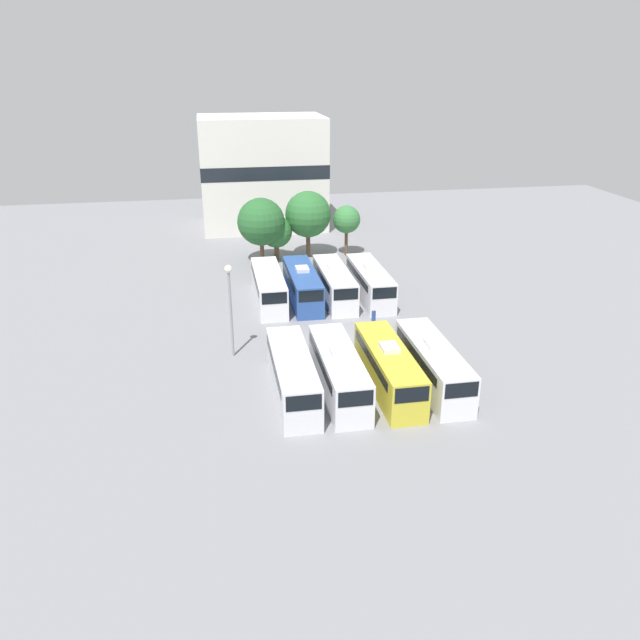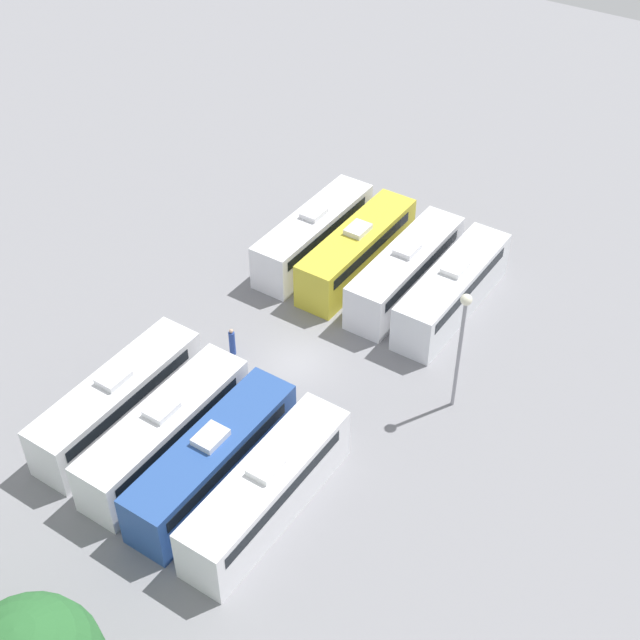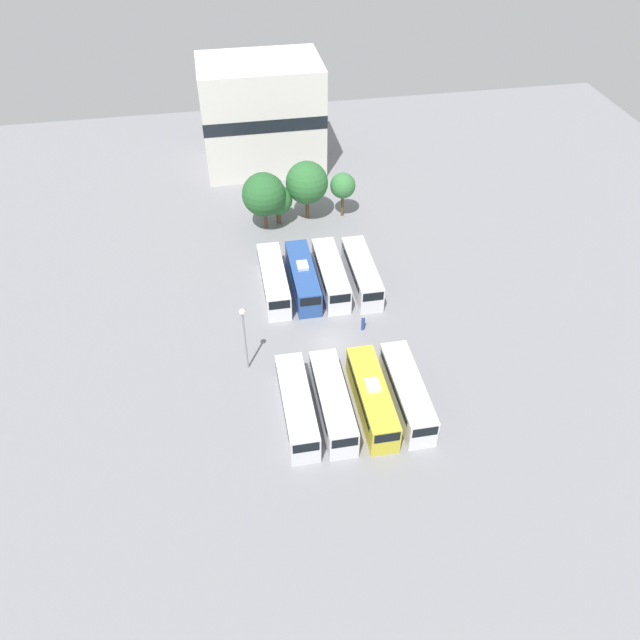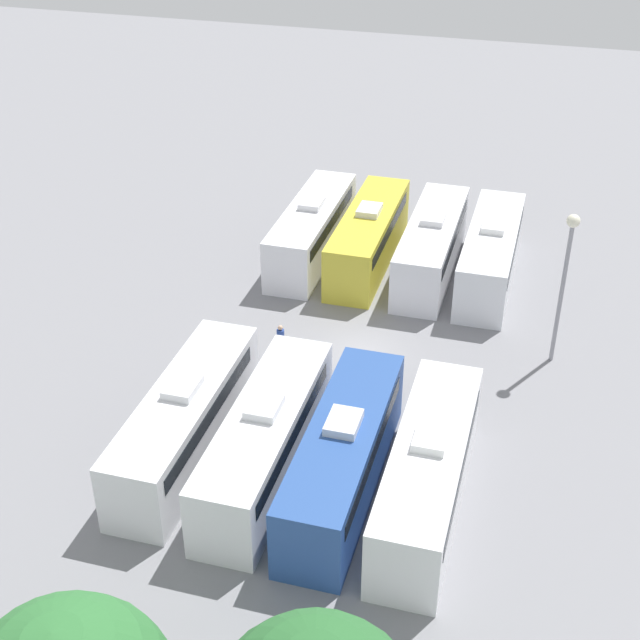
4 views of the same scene
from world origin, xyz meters
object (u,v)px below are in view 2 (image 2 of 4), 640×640
(bus_0, at_px, (452,289))
(light_pole, at_px, (462,332))
(worker_person, at_px, (232,342))
(bus_4, at_px, (267,489))
(bus_1, at_px, (406,270))
(bus_3, at_px, (314,233))
(bus_6, at_px, (165,431))
(bus_2, at_px, (357,250))
(bus_5, at_px, (213,459))
(bus_7, at_px, (117,400))

(bus_0, bearing_deg, light_pole, 118.37)
(bus_0, bearing_deg, worker_person, 50.67)
(bus_4, xyz_separation_m, light_pole, (-4.01, -11.35, 3.48))
(bus_1, distance_m, light_pole, 10.61)
(bus_3, distance_m, bus_6, 18.79)
(bus_2, bearing_deg, worker_person, 80.82)
(bus_0, relative_size, bus_5, 1.00)
(bus_4, bearing_deg, bus_0, -90.63)
(worker_person, relative_size, light_pole, 0.24)
(bus_5, relative_size, bus_7, 1.00)
(bus_6, relative_size, worker_person, 5.73)
(light_pole, bearing_deg, bus_7, 38.07)
(bus_1, xyz_separation_m, bus_6, (3.38, 18.35, 0.00))
(bus_2, distance_m, bus_4, 19.75)
(worker_person, xyz_separation_m, light_pole, (-12.37, -3.40, 4.29))
(bus_5, bearing_deg, bus_6, -1.85)
(light_pole, bearing_deg, bus_0, -61.63)
(bus_2, relative_size, bus_5, 1.00)
(bus_0, height_order, bus_3, same)
(bus_1, distance_m, worker_person, 11.82)
(bus_0, xyz_separation_m, worker_person, (8.56, 10.45, -0.81))
(bus_0, height_order, bus_5, same)
(bus_5, bearing_deg, light_pole, -122.76)
(bus_1, distance_m, bus_6, 18.66)
(bus_3, distance_m, bus_7, 18.15)
(bus_0, bearing_deg, bus_1, -1.37)
(bus_5, height_order, bus_6, same)
(bus_4, relative_size, bus_6, 1.00)
(bus_0, bearing_deg, bus_7, 60.58)
(bus_5, xyz_separation_m, worker_person, (5.08, -7.93, -0.81))
(bus_3, bearing_deg, bus_2, -179.72)
(bus_3, bearing_deg, bus_6, 100.77)
(bus_2, xyz_separation_m, bus_6, (-0.21, 18.47, 0.00))
(bus_1, height_order, worker_person, bus_1)
(bus_1, height_order, bus_4, same)
(worker_person, bearing_deg, bus_2, -99.18)
(bus_2, height_order, bus_4, same)
(bus_1, height_order, bus_7, same)
(bus_0, bearing_deg, bus_5, 79.28)
(bus_2, distance_m, worker_person, 10.82)
(bus_3, bearing_deg, bus_7, 90.02)
(bus_0, xyz_separation_m, bus_5, (3.48, 18.37, 0.00))
(bus_7, bearing_deg, bus_0, -119.42)
(bus_1, bearing_deg, bus_2, -2.03)
(bus_1, relative_size, bus_4, 1.00)
(bus_2, distance_m, bus_3, 3.30)
(bus_6, height_order, bus_7, same)
(bus_5, bearing_deg, bus_2, -79.75)
(bus_1, height_order, light_pole, light_pole)
(bus_1, bearing_deg, bus_5, 89.28)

